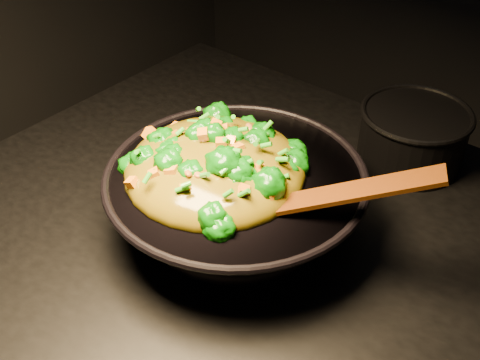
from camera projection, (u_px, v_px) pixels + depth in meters
The scene contains 4 objects.
wok at pixel (236, 203), 0.97m from camera, with size 0.40×0.40×0.11m, color black, non-canonical shape.
stir_fry at pixel (214, 147), 0.91m from camera, with size 0.28×0.28×0.10m, color #0C5D06, non-canonical shape.
spatula at pixel (346, 193), 0.83m from camera, with size 0.27×0.04×0.01m, color #3E1507.
back_pot at pixel (412, 136), 1.12m from camera, with size 0.20×0.20×0.11m, color black.
Camera 1 is at (0.41, -0.61, 1.58)m, focal length 45.00 mm.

